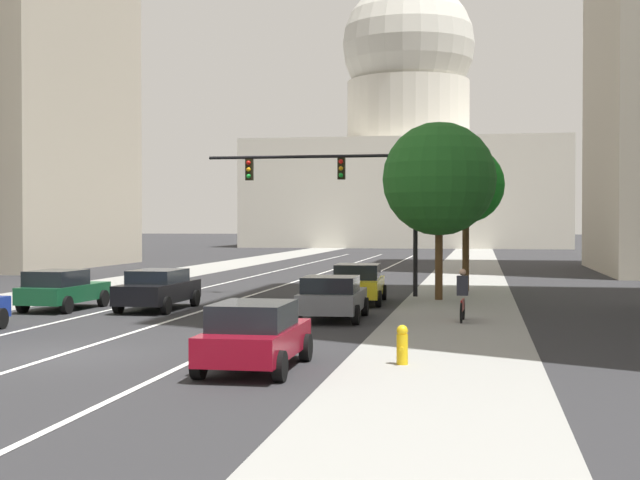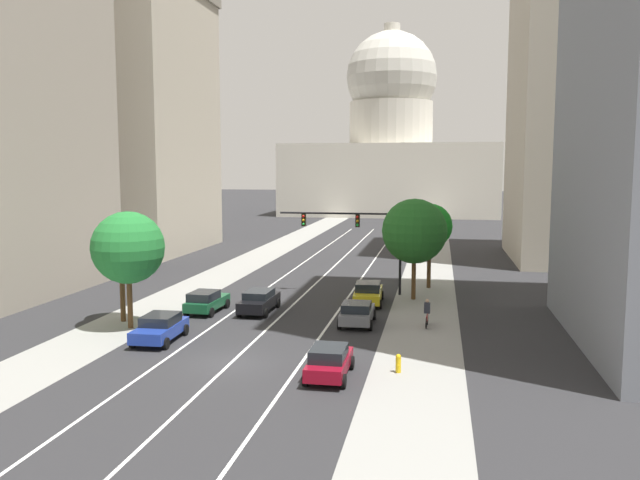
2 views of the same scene
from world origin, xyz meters
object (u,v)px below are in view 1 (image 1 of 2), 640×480
(car_yellow, at_px, (358,283))
(fire_hydrant, at_px, (402,344))
(car_gray, at_px, (332,297))
(street_tree_mid_right, at_px, (466,185))
(cyclist, at_px, (462,296))
(car_black, at_px, (158,289))
(traffic_signal_mast, at_px, (347,186))
(car_green, at_px, (62,289))
(street_tree_near_right, at_px, (439,179))
(capitol_building, at_px, (408,146))
(car_crimson, at_px, (255,335))

(car_yellow, relative_size, fire_hydrant, 5.20)
(car_gray, height_order, street_tree_mid_right, street_tree_mid_right)
(car_gray, distance_m, cyclist, 4.27)
(fire_hydrant, bearing_deg, cyclist, 82.80)
(car_black, bearing_deg, traffic_signal_mast, -37.29)
(car_gray, relative_size, car_green, 0.99)
(car_green, relative_size, street_tree_near_right, 0.56)
(capitol_building, xyz_separation_m, car_gray, (5.19, -94.41, -13.21))
(traffic_signal_mast, distance_m, street_tree_mid_right, 6.12)
(car_crimson, height_order, cyclist, cyclist)
(cyclist, bearing_deg, car_yellow, 38.50)
(car_green, height_order, traffic_signal_mast, traffic_signal_mast)
(car_gray, xyz_separation_m, cyclist, (4.26, 0.30, 0.09))
(car_gray, distance_m, fire_hydrant, 9.40)
(car_gray, distance_m, car_yellow, 6.26)
(car_yellow, bearing_deg, capitol_building, 0.67)
(car_gray, bearing_deg, capitol_building, 1.75)
(street_tree_near_right, bearing_deg, car_black, -148.52)
(car_yellow, bearing_deg, fire_hydrant, -171.11)
(car_gray, distance_m, street_tree_near_right, 9.93)
(car_green, distance_m, street_tree_near_right, 15.73)
(capitol_building, relative_size, traffic_signal_mast, 4.51)
(car_gray, bearing_deg, traffic_signal_mast, 4.36)
(cyclist, bearing_deg, car_black, 83.03)
(car_yellow, xyz_separation_m, traffic_signal_mast, (-0.99, 3.62, 4.07))
(car_green, xyz_separation_m, cyclist, (14.63, -1.24, 0.07))
(car_black, bearing_deg, fire_hydrant, -137.46)
(traffic_signal_mast, bearing_deg, car_crimson, -87.17)
(car_gray, relative_size, street_tree_mid_right, 0.61)
(capitol_building, height_order, car_green, capitol_building)
(fire_hydrant, bearing_deg, car_black, 132.00)
(capitol_building, height_order, street_tree_near_right, capitol_building)
(car_crimson, relative_size, car_green, 0.97)
(fire_hydrant, xyz_separation_m, cyclist, (1.16, 9.17, 0.39))
(car_yellow, distance_m, street_tree_near_right, 5.69)
(capitol_building, distance_m, street_tree_mid_right, 82.23)
(car_gray, bearing_deg, street_tree_near_right, -21.75)
(car_green, distance_m, traffic_signal_mast, 13.20)
(capitol_building, xyz_separation_m, traffic_signal_mast, (4.19, -84.53, -9.09))
(car_crimson, bearing_deg, street_tree_mid_right, -10.22)
(car_green, bearing_deg, fire_hydrant, -125.06)
(car_green, bearing_deg, capitol_building, -0.59)
(car_yellow, distance_m, car_green, 11.40)
(street_tree_mid_right, height_order, street_tree_near_right, street_tree_near_right)
(car_gray, bearing_deg, car_crimson, 178.59)
(street_tree_near_right, bearing_deg, car_green, -153.05)
(fire_hydrant, height_order, street_tree_near_right, street_tree_near_right)
(car_gray, height_order, car_green, car_green)
(car_yellow, relative_size, car_crimson, 1.17)
(cyclist, bearing_deg, car_crimson, 160.81)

